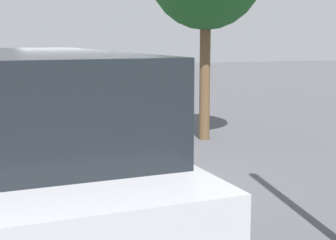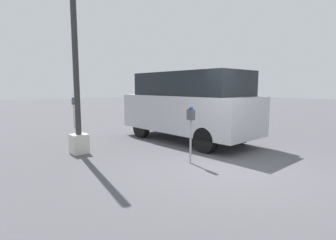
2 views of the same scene
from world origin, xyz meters
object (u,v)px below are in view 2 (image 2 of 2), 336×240
Objects in this scene: parking_meter_near at (191,121)px; parked_van at (188,104)px; lamp_post at (77,92)px; parking_meter_far at (73,105)px.

parking_meter_near is 0.28× the size of parked_van.
parked_van reaches higher than parking_meter_near.
parked_van is at bearing -100.37° from lamp_post.
parking_meter_near is 1.02× the size of parking_meter_far.
parked_van is at bearing -36.22° from parking_meter_near.
parking_meter_far is at bearing 7.03° from parking_meter_near.
parking_meter_near is 3.30m from lamp_post.
parked_van is at bearing -154.82° from parking_meter_far.
lamp_post reaches higher than parking_meter_far.
parking_meter_near is at bearing -172.97° from parking_meter_far.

